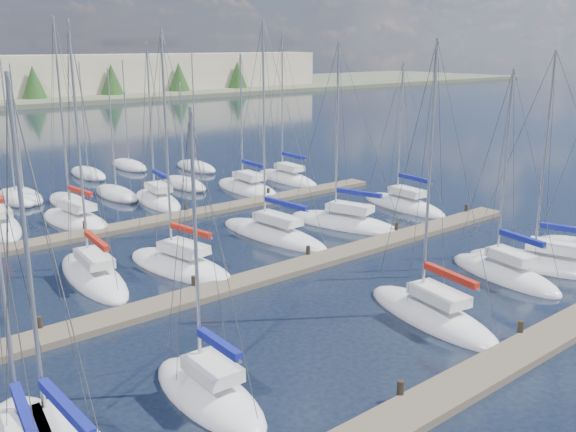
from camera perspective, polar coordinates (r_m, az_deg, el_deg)
ground at (r=74.31m, az=-23.49°, el=4.11°), size 400.00×400.00×0.00m
dock_near at (r=26.88m, az=17.10°, el=-13.13°), size 44.00×1.93×1.10m
dock_mid at (r=35.56m, az=-2.09°, el=-5.34°), size 44.00×1.93×1.10m
dock_far at (r=46.89m, az=-12.67°, el=-0.63°), size 44.00×1.93×1.10m
sailboat_f at (r=40.01m, az=22.05°, el=-4.09°), size 4.95×9.46×12.98m
sailboat_c at (r=24.47m, az=-7.05°, el=-15.44°), size 2.72×6.65×11.28m
sailboat_p at (r=53.42m, az=-11.51°, el=1.39°), size 3.93×8.25×13.48m
sailboat_m at (r=51.61m, az=10.22°, el=0.96°), size 3.43×8.77×11.97m
sailboat_i at (r=37.02m, az=-16.91°, el=-5.12°), size 3.58×9.18×14.52m
sailboat_e at (r=37.68m, az=18.68°, el=-4.91°), size 3.70×7.76×12.05m
sailboat_r at (r=60.84m, az=-0.09°, el=3.36°), size 3.16×8.93×14.28m
sailboat_o at (r=48.85m, az=-18.34°, el=-0.36°), size 3.68×8.38×15.16m
sailboat_d at (r=31.29m, az=12.64°, el=-8.60°), size 3.93×8.58×13.54m
sailboat_j at (r=37.53m, az=-9.57°, el=-4.39°), size 4.16×8.76×14.08m
sailboat_l at (r=45.91m, az=5.03°, el=-0.62°), size 5.15×9.39×13.44m
sailboat_n at (r=49.22m, az=-24.20°, el=-0.82°), size 3.65×8.49×14.77m
sailboat_q at (r=56.89m, az=-3.66°, el=2.48°), size 3.71×8.86×12.49m
sailboat_k at (r=43.02m, az=-1.33°, el=-1.63°), size 3.28×10.00×14.75m
distant_boats at (r=57.75m, az=-22.88°, el=1.62°), size 36.93×20.75×13.30m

